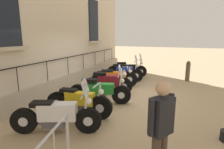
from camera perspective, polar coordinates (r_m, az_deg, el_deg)
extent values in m
plane|color=tan|center=(7.25, 2.18, -6.37)|extent=(60.00, 60.00, 0.00)
cube|color=#B1A48F|center=(8.18, -13.43, -2.16)|extent=(0.20, 12.28, 0.66)
cube|color=black|center=(10.32, -5.70, 16.20)|extent=(0.06, 1.02, 2.13)
cube|color=#BCAE97|center=(10.27, -5.16, 10.01)|extent=(0.24, 1.22, 0.10)
cube|color=black|center=(6.02, -30.63, 17.59)|extent=(0.06, 1.02, 2.13)
cube|color=#BCAE97|center=(5.92, -28.98, 7.02)|extent=(0.24, 1.22, 0.10)
cube|color=black|center=(7.97, -13.56, 5.17)|extent=(0.03, 10.31, 0.03)
cylinder|color=black|center=(6.11, -27.12, -1.34)|extent=(0.02, 0.02, 0.72)
cylinder|color=black|center=(7.01, -19.35, 0.90)|extent=(0.02, 0.02, 0.72)
cylinder|color=black|center=(8.02, -13.43, 2.60)|extent=(0.02, 0.02, 0.72)
cylinder|color=black|center=(9.10, -8.86, 3.89)|extent=(0.02, 0.02, 0.72)
cylinder|color=black|center=(10.22, -5.27, 4.88)|extent=(0.02, 0.02, 0.72)
cylinder|color=black|center=(11.39, -2.39, 5.66)|extent=(0.02, 0.02, 0.72)
cylinder|color=black|center=(12.57, -0.05, 6.29)|extent=(0.02, 0.02, 0.72)
cylinder|color=black|center=(4.54, -7.36, -13.90)|extent=(0.62, 0.33, 0.63)
cylinder|color=silver|center=(4.54, -7.36, -13.90)|extent=(0.25, 0.20, 0.22)
cylinder|color=black|center=(4.94, -25.51, -12.82)|extent=(0.62, 0.33, 0.63)
cylinder|color=silver|center=(4.94, -25.51, -12.82)|extent=(0.25, 0.20, 0.22)
cube|color=silver|center=(4.58, -16.41, -10.86)|extent=(0.93, 0.62, 0.39)
cube|color=#4C4C51|center=(4.71, -17.42, -13.81)|extent=(0.58, 0.43, 0.22)
cube|color=black|center=(4.61, -20.85, -8.44)|extent=(0.56, 0.45, 0.10)
cylinder|color=silver|center=(4.41, -8.13, -10.03)|extent=(0.17, 0.12, 0.67)
cylinder|color=silver|center=(4.31, -8.92, -5.94)|extent=(0.29, 0.66, 0.04)
sphere|color=white|center=(4.35, -7.26, -8.21)|extent=(0.16, 0.16, 0.16)
cylinder|color=silver|center=(4.95, -18.68, -13.97)|extent=(0.76, 0.37, 0.08)
cube|color=silver|center=(4.25, -8.19, -4.03)|extent=(0.33, 0.57, 0.36)
cylinder|color=black|center=(5.18, -3.58, -10.15)|extent=(0.68, 0.18, 0.67)
cylinder|color=silver|center=(5.18, -3.58, -10.15)|extent=(0.25, 0.16, 0.24)
cylinder|color=black|center=(5.74, -16.34, -8.40)|extent=(0.68, 0.18, 0.67)
cylinder|color=silver|center=(5.74, -16.34, -8.40)|extent=(0.25, 0.16, 0.24)
cube|color=gold|center=(5.33, -9.90, -7.20)|extent=(0.85, 0.33, 0.35)
cube|color=#4C4C51|center=(5.46, -10.77, -9.55)|extent=(0.52, 0.25, 0.24)
cube|color=black|center=(5.42, -13.25, -4.79)|extent=(0.49, 0.27, 0.10)
cylinder|color=silver|center=(5.09, -4.17, -6.79)|extent=(0.16, 0.07, 0.64)
cylinder|color=silver|center=(5.01, -4.76, -3.32)|extent=(0.09, 0.57, 0.04)
sphere|color=white|center=(5.02, -3.44, -5.40)|extent=(0.16, 0.16, 0.16)
cylinder|color=silver|center=(5.69, -11.53, -9.95)|extent=(0.76, 0.15, 0.08)
cylinder|color=black|center=(6.29, 2.90, -6.24)|extent=(0.66, 0.33, 0.64)
cylinder|color=silver|center=(6.29, 2.90, -6.24)|extent=(0.27, 0.24, 0.22)
cylinder|color=black|center=(6.50, -10.51, -5.80)|extent=(0.66, 0.33, 0.64)
cylinder|color=silver|center=(6.50, -10.51, -5.80)|extent=(0.27, 0.24, 0.22)
cube|color=#1E842D|center=(6.28, -3.50, -4.28)|extent=(0.94, 0.53, 0.33)
cube|color=#4C4C51|center=(6.37, -4.37, -6.32)|extent=(0.58, 0.37, 0.22)
cube|color=black|center=(6.27, -6.82, -1.80)|extent=(0.55, 0.39, 0.10)
cylinder|color=silver|center=(6.19, 2.47, -3.31)|extent=(0.17, 0.10, 0.67)
cylinder|color=silver|center=(6.11, 2.03, -0.29)|extent=(0.21, 0.62, 0.04)
sphere|color=white|center=(6.15, 3.13, -1.95)|extent=(0.16, 0.16, 0.16)
cylinder|color=silver|center=(6.58, -5.64, -6.76)|extent=(0.80, 0.30, 0.08)
cube|color=silver|center=(6.08, 2.60, 1.08)|extent=(0.26, 0.53, 0.36)
cylinder|color=black|center=(7.28, 3.67, -3.57)|extent=(0.66, 0.32, 0.67)
cylinder|color=silver|center=(7.28, 3.67, -3.57)|extent=(0.26, 0.20, 0.23)
cylinder|color=black|center=(7.34, -6.33, -3.48)|extent=(0.66, 0.32, 0.67)
cylinder|color=silver|center=(7.34, -6.33, -3.48)|extent=(0.26, 0.20, 0.23)
cube|color=maroon|center=(7.22, -0.96, -1.78)|extent=(0.93, 0.58, 0.38)
cube|color=#4C4C51|center=(7.29, -1.74, -3.79)|extent=(0.58, 0.41, 0.23)
cube|color=black|center=(7.19, -3.81, 0.25)|extent=(0.55, 0.43, 0.10)
cylinder|color=silver|center=(7.19, 3.31, -1.08)|extent=(0.17, 0.11, 0.66)
cylinder|color=silver|center=(7.13, 2.94, 1.46)|extent=(0.26, 0.66, 0.04)
sphere|color=white|center=(7.17, 3.88, 0.04)|extent=(0.16, 0.16, 0.16)
cylinder|color=silver|center=(7.50, -2.95, -4.27)|extent=(0.77, 0.34, 0.08)
cylinder|color=black|center=(8.32, 5.43, -1.46)|extent=(0.71, 0.32, 0.71)
cylinder|color=silver|center=(8.32, 5.43, -1.46)|extent=(0.27, 0.20, 0.25)
cylinder|color=black|center=(8.38, -3.83, -1.34)|extent=(0.71, 0.32, 0.71)
cylinder|color=silver|center=(8.38, -3.83, -1.34)|extent=(0.27, 0.20, 0.25)
cube|color=orange|center=(8.28, 1.14, -0.16)|extent=(0.98, 0.58, 0.29)
cube|color=#4C4C51|center=(8.33, 0.44, -1.63)|extent=(0.61, 0.41, 0.25)
cube|color=black|center=(8.26, -1.46, 1.09)|extent=(0.58, 0.42, 0.10)
cylinder|color=silver|center=(8.26, 5.12, 0.36)|extent=(0.17, 0.11, 0.55)
cylinder|color=silver|center=(8.21, 4.81, 2.21)|extent=(0.24, 0.66, 0.04)
sphere|color=white|center=(8.24, 5.62, 0.96)|extent=(0.16, 0.16, 0.16)
cylinder|color=silver|center=(8.54, -0.72, -2.15)|extent=(0.82, 0.33, 0.08)
cylinder|color=black|center=(9.26, 7.54, -0.28)|extent=(0.66, 0.20, 0.65)
cylinder|color=silver|center=(9.26, 7.54, -0.28)|extent=(0.24, 0.16, 0.23)
cylinder|color=black|center=(9.46, -0.36, 0.09)|extent=(0.66, 0.20, 0.65)
cylinder|color=silver|center=(9.46, -0.36, 0.09)|extent=(0.24, 0.16, 0.23)
cube|color=#1E389E|center=(9.29, 3.87, 1.27)|extent=(0.86, 0.37, 0.38)
cube|color=#4C4C51|center=(9.35, 3.24, -0.27)|extent=(0.52, 0.27, 0.23)
cube|color=black|center=(9.30, 1.82, 2.87)|extent=(0.49, 0.29, 0.10)
cylinder|color=silver|center=(9.20, 7.29, 1.78)|extent=(0.17, 0.08, 0.68)
cylinder|color=silver|center=(9.15, 7.03, 3.86)|extent=(0.12, 0.55, 0.04)
sphere|color=white|center=(9.17, 7.75, 2.71)|extent=(0.16, 0.16, 0.16)
cylinder|color=silver|center=(9.54, 2.44, -0.72)|extent=(0.75, 0.19, 0.08)
cube|color=silver|center=(9.13, 7.43, 4.77)|extent=(0.19, 0.47, 0.36)
cylinder|color=black|center=(10.39, 8.90, 0.98)|extent=(0.64, 0.39, 0.63)
cylinder|color=silver|center=(10.39, 8.90, 0.98)|extent=(0.27, 0.25, 0.22)
cylinder|color=black|center=(10.22, 0.36, 0.94)|extent=(0.64, 0.39, 0.63)
cylinder|color=silver|center=(10.22, 0.36, 0.94)|extent=(0.27, 0.25, 0.22)
cube|color=black|center=(10.24, 4.96, 2.12)|extent=(0.92, 0.59, 0.34)
cube|color=#4C4C51|center=(10.28, 4.39, 0.79)|extent=(0.57, 0.40, 0.22)
cube|color=black|center=(10.16, 2.96, 3.50)|extent=(0.55, 0.41, 0.10)
cylinder|color=silver|center=(10.33, 8.69, 2.74)|extent=(0.17, 0.12, 0.65)
cylinder|color=silver|center=(10.27, 8.47, 4.51)|extent=(0.26, 0.55, 0.04)
sphere|color=white|center=(10.32, 9.10, 3.51)|extent=(0.16, 0.16, 0.16)
cylinder|color=silver|center=(10.42, 3.35, 0.34)|extent=(0.77, 0.39, 0.08)
cube|color=silver|center=(10.26, 8.83, 5.34)|extent=(0.30, 0.48, 0.36)
cylinder|color=#B7B7BF|center=(3.41, -13.39, -19.64)|extent=(0.05, 0.05, 1.05)
cylinder|color=brown|center=(10.10, 22.33, 0.61)|extent=(0.21, 0.21, 0.88)
sphere|color=brown|center=(10.02, 22.55, 3.32)|extent=(0.19, 0.19, 0.19)
cube|color=black|center=(2.94, 15.00, -12.23)|extent=(0.38, 0.42, 0.58)
sphere|color=tan|center=(2.79, 15.48, -4.13)|extent=(0.22, 0.22, 0.22)
cylinder|color=black|center=(2.77, 12.11, -12.97)|extent=(0.09, 0.09, 0.55)
cylinder|color=black|center=(3.09, 17.62, -10.56)|extent=(0.09, 0.09, 0.55)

